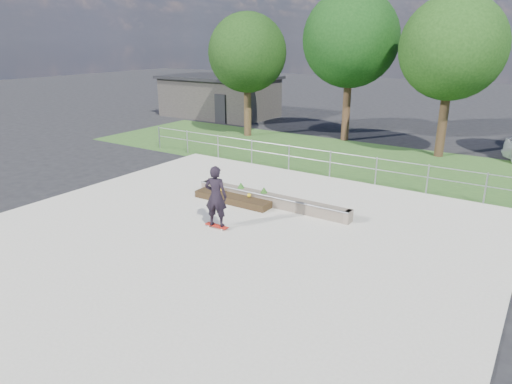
{
  "coord_description": "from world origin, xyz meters",
  "views": [
    {
      "loc": [
        7.65,
        -9.79,
        5.67
      ],
      "look_at": [
        0.2,
        1.5,
        1.1
      ],
      "focal_mm": 32.0,
      "sensor_mm": 36.0,
      "label": 1
    }
  ],
  "objects": [
    {
      "name": "ground",
      "position": [
        0.0,
        0.0,
        0.0
      ],
      "size": [
        120.0,
        120.0,
        0.0
      ],
      "primitive_type": "plane",
      "color": "black",
      "rests_on": "ground"
    },
    {
      "name": "grass_verge",
      "position": [
        0.0,
        11.0,
        0.01
      ],
      "size": [
        30.0,
        8.0,
        0.02
      ],
      "primitive_type": "cube",
      "color": "#2A4C1E",
      "rests_on": "ground"
    },
    {
      "name": "concrete_slab",
      "position": [
        0.0,
        0.0,
        0.03
      ],
      "size": [
        15.0,
        15.0,
        0.06
      ],
      "primitive_type": "cube",
      "color": "#AFAA9B",
      "rests_on": "ground"
    },
    {
      "name": "fence",
      "position": [
        0.0,
        7.5,
        0.77
      ],
      "size": [
        20.06,
        0.06,
        1.2
      ],
      "color": "#94969C",
      "rests_on": "ground"
    },
    {
      "name": "building",
      "position": [
        -14.0,
        18.0,
        1.51
      ],
      "size": [
        8.4,
        5.4,
        3.0
      ],
      "color": "#2A2725",
      "rests_on": "ground"
    },
    {
      "name": "tree_far_left",
      "position": [
        -8.0,
        13.0,
        4.85
      ],
      "size": [
        4.55,
        4.55,
        7.15
      ],
      "color": "#382616",
      "rests_on": "ground"
    },
    {
      "name": "tree_mid_left",
      "position": [
        -2.5,
        15.0,
        5.61
      ],
      "size": [
        5.25,
        5.25,
        8.25
      ],
      "color": "#352115",
      "rests_on": "ground"
    },
    {
      "name": "tree_mid_right",
      "position": [
        3.0,
        14.0,
        5.23
      ],
      "size": [
        4.9,
        4.9,
        7.7
      ],
      "color": "#301F13",
      "rests_on": "ground"
    },
    {
      "name": "grind_ledge",
      "position": [
        -0.25,
        3.13,
        0.26
      ],
      "size": [
        6.0,
        0.44,
        0.43
      ],
      "color": "brown",
      "rests_on": "concrete_slab"
    },
    {
      "name": "planter_bed",
      "position": [
        -1.56,
        2.96,
        0.24
      ],
      "size": [
        3.0,
        1.2,
        0.61
      ],
      "color": "black",
      "rests_on": "concrete_slab"
    },
    {
      "name": "skateboarder",
      "position": [
        -0.59,
        0.48,
        1.1
      ],
      "size": [
        0.8,
        0.64,
        2.0
      ],
      "color": "white",
      "rests_on": "concrete_slab"
    }
  ]
}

